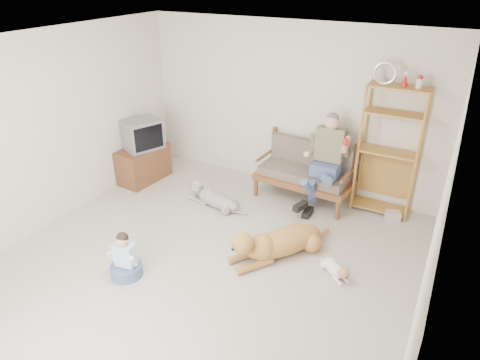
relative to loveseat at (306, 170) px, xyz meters
The scene contains 16 objects.
floor 2.48m from the loveseat, 101.84° to the right, with size 5.50×5.50×0.00m, color beige.
ceiling 3.29m from the loveseat, 101.84° to the right, with size 5.50×5.50×0.00m, color silver.
wall_back 1.06m from the loveseat, 143.88° to the left, with size 5.00×5.00×0.00m, color beige.
wall_left 3.93m from the loveseat, 141.51° to the right, with size 5.50×5.50×0.00m, color beige.
wall_right 3.23m from the loveseat, 50.02° to the right, with size 5.50×5.50×0.00m, color beige.
loveseat is the anchor object (origin of this frame).
man 0.46m from the loveseat, 35.49° to the right, with size 0.57×0.81×1.31m.
etagere 1.30m from the loveseat, ahead, with size 0.87×0.38×2.26m.
book_stack 1.48m from the loveseat, ahead, with size 0.21×0.15×0.13m, color silver.
tv_stand 2.83m from the loveseat, 165.18° to the right, with size 0.59×0.94×0.60m.
crt_tv 2.81m from the loveseat, 165.48° to the right, with size 0.68×0.74×0.50m.
wall_outlet 1.79m from the loveseat, 168.70° to the left, with size 0.12×0.02×0.08m, color silver.
golden_retriever 1.71m from the loveseat, 82.12° to the right, with size 1.01×1.43×0.50m.
shaggy_dog 1.54m from the loveseat, 141.48° to the right, with size 1.14×0.38×0.34m.
terrier 2.03m from the loveseat, 58.15° to the right, with size 0.49×0.42×0.22m.
child 3.15m from the loveseat, 112.99° to the right, with size 0.39×0.39×0.61m.
Camera 1 is at (2.47, -3.53, 3.43)m, focal length 32.00 mm.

